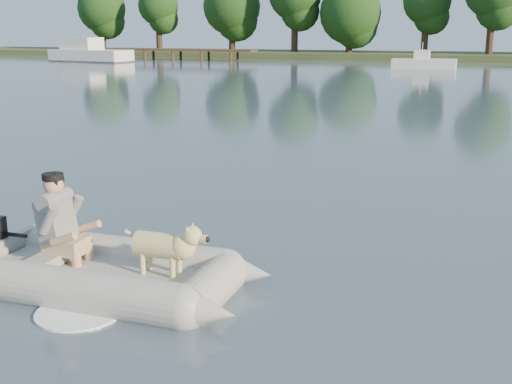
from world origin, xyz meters
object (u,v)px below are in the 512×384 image
at_px(cabin_cruiser, 90,50).
at_px(dinghy, 107,239).
at_px(man, 57,216).
at_px(dock, 167,54).
at_px(motorboat, 424,56).
at_px(dog, 160,250).

bearing_deg(cabin_cruiser, dinghy, -47.20).
distance_m(dinghy, man, 0.73).
height_order(dock, cabin_cruiser, cabin_cruiser).
distance_m(cabin_cruiser, motorboat, 30.00).
relative_size(dock, cabin_cruiser, 2.16).
bearing_deg(motorboat, man, -89.40).
xyz_separation_m(dinghy, man, (-0.70, 0.06, 0.19)).
xyz_separation_m(dog, cabin_cruiser, (-30.81, 45.83, 0.57)).
bearing_deg(dock, motorboat, -15.45).
height_order(dinghy, motorboat, motorboat).
bearing_deg(cabin_cruiser, dock, 58.88).
height_order(dock, dog, dock).
relative_size(dinghy, cabin_cruiser, 0.53).
bearing_deg(dinghy, dog, 4.57).
bearing_deg(dinghy, motorboat, 90.51).
distance_m(man, motorboat, 44.69).
height_order(dock, dinghy, dinghy).
relative_size(dock, dog, 19.19).
bearing_deg(dock, cabin_cruiser, -130.61).
bearing_deg(cabin_cruiser, motorboat, 7.31).
height_order(dock, man, man).
height_order(man, cabin_cruiser, cabin_cruiser).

